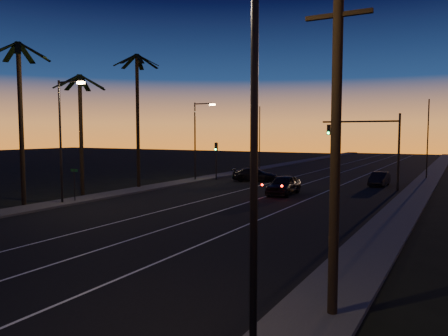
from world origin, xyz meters
The scene contains 21 objects.
road centered at (0.00, 30.00, 0.01)m, with size 20.00×170.00×0.01m, color black.
sidewalk_left centered at (-11.20, 30.00, 0.08)m, with size 2.40×170.00×0.16m, color #373734.
sidewalk_right centered at (11.20, 30.00, 0.08)m, with size 2.40×170.00×0.16m, color #373734.
lane_stripe_left centered at (-3.00, 30.00, 0.02)m, with size 0.12×160.00×0.01m, color silver.
lane_stripe_mid centered at (0.50, 30.00, 0.02)m, with size 0.12×160.00×0.01m, color silver.
lane_stripe_right centered at (4.00, 30.00, 0.02)m, with size 0.12×160.00×0.01m, color silver.
palm_near centered at (-12.60, 18.00, 7.07)m, with size 4.25×4.16×11.53m.
palm_mid centered at (-13.20, 24.00, 6.25)m, with size 4.25×4.16×10.03m.
palm_far centered at (-12.20, 30.00, 7.61)m, with size 4.25×4.16×12.53m.
streetlight_left_near centered at (-10.70, 20.00, 5.32)m, with size 2.55×0.26×9.00m.
streetlight_left_far centered at (-10.69, 38.00, 5.06)m, with size 2.55×0.26×8.50m.
streetlight_right_near centered at (10.70, 6.00, 5.32)m, with size 2.55×0.26×9.00m.
street_sign centered at (-10.80, 21.00, 1.66)m, with size 0.70×0.06×2.60m.
utility_pole centered at (11.60, 10.00, 5.32)m, with size 2.20×0.28×10.00m.
signal_mast centered at (7.14, 39.99, 4.78)m, with size 7.10×0.41×7.00m.
signal_post centered at (-9.50, 39.98, 2.89)m, with size 0.28×0.37×4.20m.
far_pole_left centered at (-11.00, 55.00, 4.50)m, with size 0.14×0.14×9.00m, color black.
far_pole_right centered at (11.00, 52.00, 4.50)m, with size 0.14×0.14×9.00m, color black.
lead_car centered at (1.32, 32.73, 0.84)m, with size 2.16×5.48×1.65m.
right_car centered at (7.39, 43.14, 0.69)m, with size 1.56×4.14×1.35m.
cross_car centered at (-5.07, 40.70, 0.74)m, with size 5.39×3.58×1.45m.
Camera 1 is at (14.72, -1.97, 5.24)m, focal length 35.00 mm.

